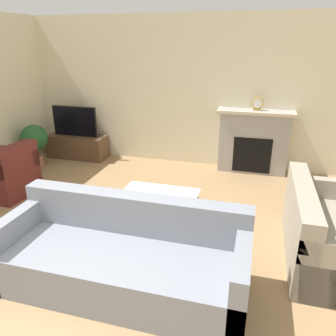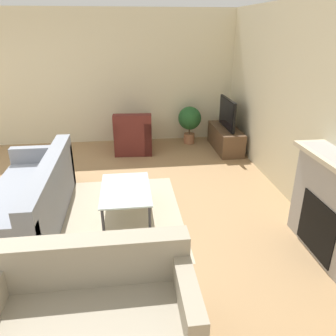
{
  "view_description": "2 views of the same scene",
  "coord_description": "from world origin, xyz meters",
  "px_view_note": "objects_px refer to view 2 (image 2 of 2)",
  "views": [
    {
      "loc": [
        1.4,
        -1.59,
        2.22
      ],
      "look_at": [
        0.32,
        2.29,
        0.67
      ],
      "focal_mm": 35.0,
      "sensor_mm": 36.0,
      "label": 1
    },
    {
      "loc": [
        4.11,
        2.09,
        2.34
      ],
      "look_at": [
        0.25,
        2.58,
        0.66
      ],
      "focal_mm": 35.0,
      "sensor_mm": 36.0,
      "label": 2
    }
  ],
  "objects_px": {
    "couch_loveseat": "(93,318)",
    "potted_plant": "(190,120)",
    "couch_sectional": "(29,203)",
    "armchair_by_window": "(134,136)",
    "tv": "(227,113)",
    "coffee_table": "(126,191)"
  },
  "relations": [
    {
      "from": "couch_loveseat",
      "to": "potted_plant",
      "type": "distance_m",
      "value": 5.08
    },
    {
      "from": "couch_sectional",
      "to": "potted_plant",
      "type": "height_order",
      "value": "couch_sectional"
    },
    {
      "from": "couch_loveseat",
      "to": "potted_plant",
      "type": "height_order",
      "value": "couch_loveseat"
    },
    {
      "from": "couch_sectional",
      "to": "potted_plant",
      "type": "distance_m",
      "value": 3.89
    },
    {
      "from": "couch_sectional",
      "to": "couch_loveseat",
      "type": "height_order",
      "value": "same"
    },
    {
      "from": "couch_sectional",
      "to": "couch_loveseat",
      "type": "relative_size",
      "value": 1.48
    },
    {
      "from": "potted_plant",
      "to": "couch_loveseat",
      "type": "bearing_deg",
      "value": -18.98
    },
    {
      "from": "couch_sectional",
      "to": "armchair_by_window",
      "type": "distance_m",
      "value": 2.91
    },
    {
      "from": "tv",
      "to": "couch_loveseat",
      "type": "xyz_separation_m",
      "value": [
        4.32,
        -2.31,
        -0.46
      ]
    },
    {
      "from": "couch_sectional",
      "to": "couch_loveseat",
      "type": "xyz_separation_m",
      "value": [
        1.92,
        0.95,
        0.01
      ]
    },
    {
      "from": "couch_sectional",
      "to": "coffee_table",
      "type": "height_order",
      "value": "couch_sectional"
    },
    {
      "from": "couch_loveseat",
      "to": "armchair_by_window",
      "type": "xyz_separation_m",
      "value": [
        -4.48,
        0.44,
        0.01
      ]
    },
    {
      "from": "tv",
      "to": "potted_plant",
      "type": "height_order",
      "value": "tv"
    },
    {
      "from": "couch_sectional",
      "to": "tv",
      "type": "bearing_deg",
      "value": 126.25
    },
    {
      "from": "couch_sectional",
      "to": "coffee_table",
      "type": "xyz_separation_m",
      "value": [
        -0.03,
        1.22,
        0.07
      ]
    },
    {
      "from": "armchair_by_window",
      "to": "potted_plant",
      "type": "xyz_separation_m",
      "value": [
        -0.32,
        1.21,
        0.21
      ]
    },
    {
      "from": "tv",
      "to": "coffee_table",
      "type": "relative_size",
      "value": 0.94
    },
    {
      "from": "tv",
      "to": "couch_loveseat",
      "type": "height_order",
      "value": "tv"
    },
    {
      "from": "coffee_table",
      "to": "tv",
      "type": "bearing_deg",
      "value": 139.14
    },
    {
      "from": "tv",
      "to": "couch_loveseat",
      "type": "distance_m",
      "value": 4.92
    },
    {
      "from": "tv",
      "to": "potted_plant",
      "type": "relative_size",
      "value": 1.16
    },
    {
      "from": "couch_loveseat",
      "to": "tv",
      "type": "bearing_deg",
      "value": 61.81
    }
  ]
}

